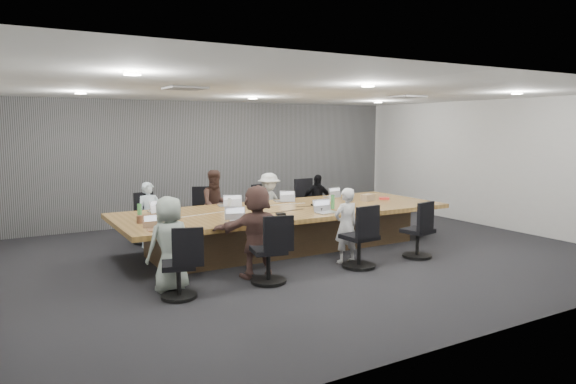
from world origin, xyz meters
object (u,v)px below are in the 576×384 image
bottle_green_right (333,202)px  chair_3 (308,206)px  chair_4 (178,271)px  chair_5 (268,256)px  laptop_2 (282,201)px  bottle_clear (230,204)px  person_5 (257,231)px  laptop_1 (227,205)px  laptop_5 (241,221)px  canvas_bag (368,197)px  person_1 (216,205)px  laptop_0 (158,211)px  bottle_green_left (140,212)px  laptop_3 (331,197)px  person_2 (269,203)px  laptop_6 (327,212)px  person_6 (346,225)px  conference_table (285,227)px  snack_packet (384,198)px  chair_0 (145,225)px  chair_2 (261,213)px  chair_7 (418,235)px  person_0 (149,215)px  stapler (323,209)px  person_3 (317,201)px  chair_1 (210,217)px  chair_6 (359,242)px  mug_brown (140,219)px  laptop_4 (158,230)px

bottle_green_right → chair_3: bearing=68.4°
chair_3 → chair_4: bearing=38.5°
chair_5 → bottle_green_right: size_ratio=3.15×
laptop_2 → bottle_clear: (-1.33, -0.45, 0.10)m
person_5 → laptop_1: bearing=-95.0°
laptop_5 → canvas_bag: 3.24m
person_1 → laptop_2: size_ratio=4.47×
bottle_green_right → bottle_clear: 1.85m
laptop_0 → laptop_5: size_ratio=0.91×
chair_4 → person_1: size_ratio=0.53×
chair_3 → person_1: size_ratio=0.63×
bottle_green_left → laptop_3: bearing=8.3°
person_2 → laptop_6: person_2 is taller
chair_5 → person_6: 1.67m
conference_table → snack_packet: bearing=-0.3°
chair_0 → chair_2: bearing=167.7°
person_5 → laptop_6: person_5 is taller
laptop_1 → bottle_green_left: bearing=29.1°
chair_7 → bottle_green_right: bottle_green_right is taller
person_0 → stapler: 3.20m
laptop_3 → laptop_6: bearing=46.0°
person_3 → laptop_6: size_ratio=3.31×
chair_4 → snack_packet: bearing=35.2°
chair_1 → laptop_3: (2.37, -0.90, 0.35)m
chair_6 → person_0: bearing=125.5°
laptop_5 → stapler: bearing=18.5°
laptop_1 → laptop_0: bearing=10.3°
chair_3 → conference_table: bearing=46.2°
laptop_0 → chair_6: bearing=122.9°
laptop_0 → snack_packet: (4.42, -0.81, 0.01)m
chair_6 → canvas_bag: (1.52, 1.69, 0.40)m
person_6 → laptop_6: (0.00, 0.55, 0.13)m
person_6 → mug_brown: (-3.02, 1.21, 0.18)m
chair_4 → person_0: size_ratio=0.61×
conference_table → chair_5: size_ratio=7.56×
laptop_1 → laptop_6: size_ratio=0.98×
chair_7 → bottle_green_left: (-4.18, 1.89, 0.48)m
conference_table → laptop_1: (-0.79, 0.80, 0.35)m
laptop_5 → person_6: person_6 is taller
person_3 → chair_1: bearing=-175.1°
person_3 → bottle_clear: (-2.52, -1.00, 0.26)m
chair_5 → mug_brown: 2.13m
conference_table → laptop_0: 2.28m
chair_2 → mug_brown: (-3.03, -1.84, 0.42)m
laptop_0 → laptop_2: bearing=168.1°
person_0 → laptop_4: bearing=-103.0°
laptop_3 → person_6: bearing=53.7°
bottle_green_right → snack_packet: bearing=16.0°
chair_1 → mug_brown: mug_brown is taller
laptop_6 → canvas_bag: (1.52, 0.79, 0.06)m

